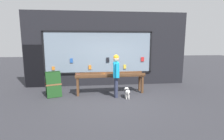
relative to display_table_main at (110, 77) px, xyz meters
name	(u,v)px	position (x,y,z in m)	size (l,w,h in m)	color
ground_plane	(113,100)	(0.00, -0.87, -0.73)	(40.00, 40.00, 0.00)	#2D2D33
shopfront_facade	(106,50)	(-0.07, 1.52, 1.10)	(8.21, 0.29, 3.71)	black
display_table_main	(110,77)	(0.00, 0.00, 0.00)	(3.02, 0.69, 0.91)	brown
person_browsing	(116,72)	(0.18, -0.55, 0.29)	(0.24, 0.68, 1.74)	#2D334C
small_dog	(127,91)	(0.60, -0.75, -0.45)	(0.22, 0.54, 0.41)	white
sandwich_board_sign	(53,84)	(-2.39, -0.13, -0.22)	(0.75, 0.77, 1.02)	#193F19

